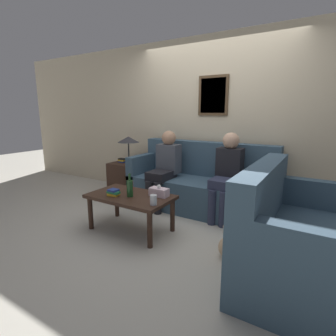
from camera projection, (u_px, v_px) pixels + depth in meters
The scene contains 14 objects.
ground_plane at pixel (185, 219), 3.64m from camera, with size 16.00×16.00×0.00m, color beige.
wall_back at pixel (213, 122), 4.13m from camera, with size 9.00×0.08×2.60m.
couch_main at pixel (200, 186), 3.97m from camera, with size 2.15×0.81×1.00m.
couch_side at pixel (289, 239), 2.31m from camera, with size 0.81×1.47×1.00m.
coffee_table at pixel (131, 200), 3.23m from camera, with size 1.04×0.60×0.46m.
side_table_with_lamp at pixel (127, 175), 4.67m from camera, with size 0.50×0.50×1.04m.
wine_bottle at pixel (130, 188), 3.14m from camera, with size 0.08×0.08×0.28m.
drinking_glass at pixel (153, 200), 2.87m from camera, with size 0.08×0.08×0.11m.
book_stack at pixel (113, 192), 3.19m from camera, with size 0.16×0.11×0.08m.
soda_can at pixel (131, 186), 3.39m from camera, with size 0.07×0.07×0.12m.
tissue_box at pixel (159, 192), 3.16m from camera, with size 0.23×0.12×0.15m.
person_left at pixel (165, 165), 4.00m from camera, with size 0.34×0.60×1.18m.
person_right at pixel (227, 172), 3.54m from camera, with size 0.34×0.58×1.19m.
teddy_bear at pixel (229, 244), 2.64m from camera, with size 0.22×0.22×0.35m.
Camera 1 is at (1.58, -3.03, 1.46)m, focal length 28.00 mm.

